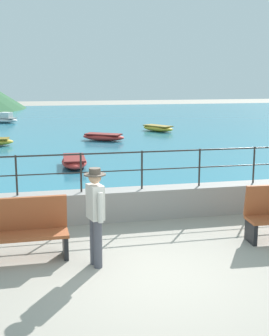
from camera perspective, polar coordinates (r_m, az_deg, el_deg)
The scene contains 10 objects.
ground_plane at distance 7.82m, azimuth 1.38°, elevation -13.35°, with size 120.00×120.00×0.00m, color gray.
promenade_wall at distance 10.65m, azimuth -2.80°, elevation -4.62°, with size 20.00×0.56×0.70m, color gray.
railing at distance 10.43m, azimuth -2.85°, elevation 0.46°, with size 18.44×0.04×0.90m.
lake_water at distance 32.94m, azimuth -9.62°, elevation 5.41°, with size 64.00×44.32×0.06m, color teal.
bench_main at distance 8.59m, azimuth -14.04°, elevation -7.39°, with size 1.70×0.56×1.13m.
person_walking at distance 7.92m, azimuth -4.90°, elevation -5.50°, with size 0.38×0.56×1.75m.
boat_0 at distance 27.92m, azimuth 2.94°, elevation 5.01°, with size 1.96×2.43×0.36m.
boat_3 at distance 23.75m, azimuth -3.90°, elevation 3.91°, with size 2.42×2.01×0.36m.
boat_4 at distance 34.57m, azimuth -16.03°, elevation 5.90°, with size 2.44×1.92×0.76m.
boat_6 at distance 16.81m, azimuth -7.54°, elevation 0.82°, with size 1.02×2.35×0.36m.
Camera 1 is at (-1.74, -6.90, 3.24)m, focal length 48.82 mm.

